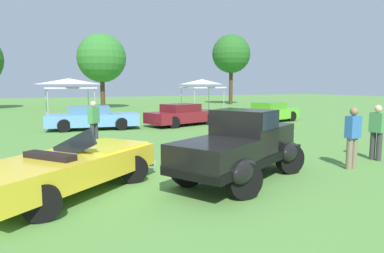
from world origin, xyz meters
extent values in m
plane|color=#568C3D|center=(0.00, 0.00, 0.00)|extent=(120.00, 120.00, 0.00)
cube|color=black|center=(0.77, -0.08, 0.56)|extent=(4.37, 3.26, 0.20)
cube|color=black|center=(1.87, 0.51, 0.94)|extent=(1.88, 1.70, 0.60)
ellipsoid|color=silver|center=(2.57, 0.89, 0.92)|extent=(0.39, 0.53, 0.68)
cube|color=black|center=(0.87, -0.03, 1.18)|extent=(1.53, 1.68, 1.04)
cube|color=black|center=(0.87, -0.03, 1.48)|extent=(1.47, 1.67, 0.40)
cube|color=black|center=(-0.27, -0.64, 0.86)|extent=(2.27, 2.10, 0.48)
ellipsoid|color=black|center=(1.59, 1.18, 0.56)|extent=(0.98, 0.75, 0.52)
ellipsoid|color=black|center=(2.28, -0.09, 0.56)|extent=(0.98, 0.75, 0.52)
ellipsoid|color=black|center=(-0.61, -0.01, 0.56)|extent=(0.98, 0.75, 0.52)
ellipsoid|color=black|center=(0.07, -1.28, 0.56)|extent=(0.98, 0.75, 0.52)
sphere|color=silver|center=(2.40, 1.30, 1.00)|extent=(0.18, 0.18, 0.18)
sphere|color=silver|center=(2.82, 0.53, 1.00)|extent=(0.18, 0.18, 0.18)
cylinder|color=black|center=(1.59, 1.18, 0.38)|extent=(0.76, 0.24, 0.76)
cylinder|color=black|center=(2.28, -0.09, 0.38)|extent=(0.76, 0.24, 0.76)
cylinder|color=black|center=(-0.61, -0.01, 0.38)|extent=(0.76, 0.24, 0.76)
cylinder|color=black|center=(0.07, -1.28, 0.38)|extent=(0.76, 0.24, 0.76)
cube|color=yellow|center=(-3.15, 0.58, 0.57)|extent=(4.31, 3.93, 0.52)
cube|color=yellow|center=(-2.20, 1.33, 0.77)|extent=(2.21, 2.17, 0.20)
cube|color=black|center=(-2.94, 0.74, 0.99)|extent=(0.83, 1.01, 0.82)
cube|color=black|center=(-3.46, 0.33, 0.81)|extent=(0.97, 1.12, 0.28)
cube|color=silver|center=(-1.46, 1.93, 0.28)|extent=(1.11, 1.35, 0.12)
cylinder|color=black|center=(-2.60, 2.01, 0.33)|extent=(0.66, 0.20, 0.66)
cylinder|color=black|center=(-1.63, 0.80, 0.33)|extent=(0.66, 0.20, 0.66)
cylinder|color=black|center=(-3.66, -0.83, 0.33)|extent=(0.66, 0.20, 0.66)
cube|color=#669EDB|center=(-0.89, 11.25, 0.50)|extent=(4.78, 2.35, 0.60)
cube|color=#517EAF|center=(-1.07, 11.28, 1.00)|extent=(2.21, 1.73, 0.44)
cylinder|color=black|center=(0.36, 10.28, 0.32)|extent=(0.64, 0.22, 0.64)
cylinder|color=black|center=(-2.36, 10.69, 0.32)|extent=(0.64, 0.22, 0.64)
cube|color=maroon|center=(4.06, 10.97, 0.50)|extent=(4.62, 2.86, 0.60)
cube|color=maroon|center=(3.90, 10.92, 1.00)|extent=(2.24, 1.94, 0.44)
cylinder|color=black|center=(5.53, 10.61, 0.32)|extent=(0.64, 0.22, 0.64)
cylinder|color=black|center=(3.05, 9.85, 0.32)|extent=(0.64, 0.22, 0.64)
cube|color=#60C62D|center=(9.75, 10.39, 0.50)|extent=(4.26, 2.76, 0.60)
cube|color=#4D9F24|center=(9.60, 10.34, 1.00)|extent=(2.08, 1.89, 0.44)
cylinder|color=black|center=(11.11, 9.99, 0.32)|extent=(0.64, 0.22, 0.64)
cylinder|color=black|center=(8.84, 9.31, 0.32)|extent=(0.64, 0.22, 0.64)
cylinder|color=#383838|center=(-1.72, 6.21, 0.43)|extent=(0.16, 0.16, 0.86)
cylinder|color=#383838|center=(-1.56, 6.34, 0.43)|extent=(0.16, 0.16, 0.86)
cube|color=#4C9351|center=(-1.64, 6.27, 1.16)|extent=(0.46, 0.44, 0.60)
sphere|color=beige|center=(-1.64, 6.27, 1.58)|extent=(0.22, 0.22, 0.22)
cylinder|color=#383838|center=(5.73, 0.16, 0.43)|extent=(0.16, 0.16, 0.86)
cylinder|color=#383838|center=(5.76, -0.03, 0.43)|extent=(0.16, 0.16, 0.86)
cube|color=#4C9351|center=(5.74, 0.06, 1.16)|extent=(0.29, 0.43, 0.60)
sphere|color=beige|center=(5.74, 0.06, 1.58)|extent=(0.22, 0.22, 0.22)
cylinder|color=#7F7056|center=(4.04, -0.42, 0.43)|extent=(0.16, 0.16, 0.86)
cylinder|color=#7F7056|center=(4.24, -0.41, 0.43)|extent=(0.16, 0.16, 0.86)
cube|color=#336BB2|center=(4.14, -0.42, 1.16)|extent=(0.41, 0.26, 0.60)
sphere|color=#936B4C|center=(4.14, -0.42, 1.58)|extent=(0.22, 0.22, 0.22)
cylinder|color=#B7B7BC|center=(-0.13, 17.93, 1.02)|extent=(0.05, 0.05, 2.05)
cylinder|color=#B7B7BC|center=(-0.13, 15.20, 1.02)|extent=(0.05, 0.05, 2.05)
cylinder|color=#B7B7BC|center=(-2.86, 17.93, 1.02)|extent=(0.05, 0.05, 2.05)
cylinder|color=#B7B7BC|center=(-2.86, 15.20, 1.02)|extent=(0.05, 0.05, 2.05)
cube|color=silver|center=(-1.49, 16.57, 2.10)|extent=(3.04, 3.04, 0.10)
pyramid|color=silver|center=(-1.49, 16.57, 2.52)|extent=(2.98, 2.98, 0.38)
cylinder|color=#B7B7BC|center=(8.88, 16.98, 1.02)|extent=(0.05, 0.05, 2.05)
cylinder|color=#B7B7BC|center=(8.88, 14.63, 1.02)|extent=(0.05, 0.05, 2.05)
cylinder|color=#B7B7BC|center=(6.54, 16.98, 1.02)|extent=(0.05, 0.05, 2.05)
cylinder|color=#B7B7BC|center=(6.54, 14.63, 1.02)|extent=(0.05, 0.05, 2.05)
cube|color=silver|center=(7.71, 15.81, 2.10)|extent=(2.61, 2.61, 0.10)
pyramid|color=silver|center=(7.71, 15.81, 2.52)|extent=(2.56, 2.56, 0.38)
cylinder|color=#47331E|center=(2.56, 27.02, 1.79)|extent=(0.44, 0.44, 3.57)
sphere|color=#337A2D|center=(2.56, 27.02, 4.85)|extent=(4.64, 4.64, 4.64)
cylinder|color=#47331E|center=(17.77, 28.26, 2.34)|extent=(0.44, 0.44, 4.68)
sphere|color=#286623|center=(17.77, 28.26, 5.91)|extent=(4.47, 4.47, 4.47)
camera|label=1|loc=(-3.72, -6.94, 2.29)|focal=32.17mm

